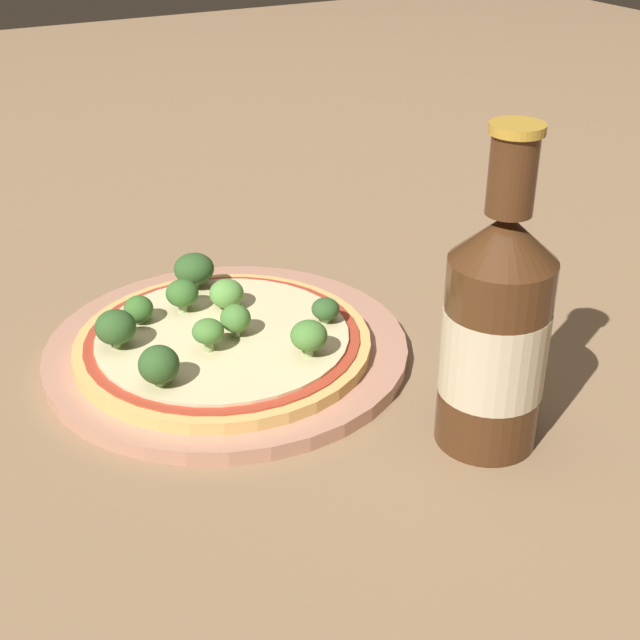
{
  "coord_description": "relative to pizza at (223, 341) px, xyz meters",
  "views": [
    {
      "loc": [
        0.61,
        -0.26,
        0.38
      ],
      "look_at": [
        0.1,
        0.02,
        0.06
      ],
      "focal_mm": 50.0,
      "sensor_mm": 36.0,
      "label": 1
    }
  ],
  "objects": [
    {
      "name": "broccoli_floret_0",
      "position": [
        0.02,
        -0.02,
        0.02
      ],
      "size": [
        0.02,
        0.02,
        0.03
      ],
      "color": "#89A866",
      "rests_on": "pizza"
    },
    {
      "name": "broccoli_floret_2",
      "position": [
        -0.05,
        -0.05,
        0.02
      ],
      "size": [
        0.02,
        0.02,
        0.02
      ],
      "color": "#89A866",
      "rests_on": "pizza"
    },
    {
      "name": "broccoli_floret_3",
      "position": [
        -0.09,
        0.01,
        0.02
      ],
      "size": [
        0.03,
        0.03,
        0.03
      ],
      "color": "#89A866",
      "rests_on": "pizza"
    },
    {
      "name": "broccoli_floret_5",
      "position": [
        -0.02,
        -0.08,
        0.02
      ],
      "size": [
        0.03,
        0.03,
        0.03
      ],
      "color": "#89A866",
      "rests_on": "pizza"
    },
    {
      "name": "beer_bottle",
      "position": [
        0.18,
        0.12,
        0.07
      ],
      "size": [
        0.07,
        0.07,
        0.23
      ],
      "color": "#472814",
      "rests_on": "ground_plane"
    },
    {
      "name": "broccoli_floret_1",
      "position": [
        0.02,
        0.08,
        0.02
      ],
      "size": [
        0.02,
        0.02,
        0.02
      ],
      "color": "#89A866",
      "rests_on": "pizza"
    },
    {
      "name": "pizza",
      "position": [
        0.0,
        0.0,
        0.0
      ],
      "size": [
        0.24,
        0.24,
        0.01
      ],
      "color": "tan",
      "rests_on": "plate"
    },
    {
      "name": "broccoli_floret_6",
      "position": [
        -0.04,
        0.02,
        0.02
      ],
      "size": [
        0.03,
        0.03,
        0.03
      ],
      "color": "#89A866",
      "rests_on": "pizza"
    },
    {
      "name": "broccoli_floret_8",
      "position": [
        0.05,
        -0.07,
        0.02
      ],
      "size": [
        0.03,
        0.03,
        0.03
      ],
      "color": "#89A866",
      "rests_on": "pizza"
    },
    {
      "name": "broccoli_floret_4",
      "position": [
        0.01,
        0.01,
        0.02
      ],
      "size": [
        0.02,
        0.02,
        0.03
      ],
      "color": "#89A866",
      "rests_on": "pizza"
    },
    {
      "name": "ground_plane",
      "position": [
        -0.02,
        0.03,
        -0.02
      ],
      "size": [
        3.0,
        3.0,
        0.0
      ],
      "primitive_type": "plane",
      "color": "#846647"
    },
    {
      "name": "plate",
      "position": [
        -0.01,
        0.01,
        -0.01
      ],
      "size": [
        0.29,
        0.29,
        0.01
      ],
      "color": "tan",
      "rests_on": "ground_plane"
    },
    {
      "name": "broccoli_floret_7",
      "position": [
        0.06,
        0.05,
        0.02
      ],
      "size": [
        0.03,
        0.03,
        0.03
      ],
      "color": "#89A866",
      "rests_on": "pizza"
    },
    {
      "name": "broccoli_floret_9",
      "position": [
        -0.05,
        -0.01,
        0.02
      ],
      "size": [
        0.03,
        0.03,
        0.03
      ],
      "color": "#89A866",
      "rests_on": "pizza"
    }
  ]
}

